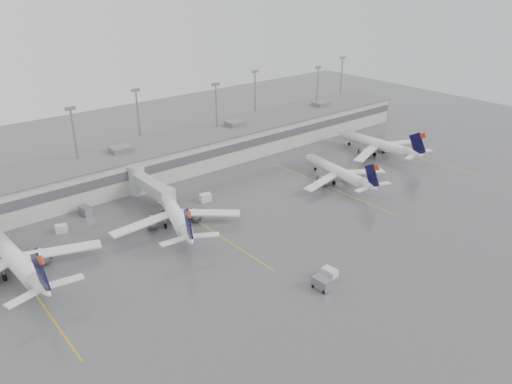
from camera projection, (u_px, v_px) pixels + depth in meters
ground at (357, 248)px, 95.62m from camera, size 260.00×260.00×0.00m
terminal at (191, 150)px, 134.73m from camera, size 152.00×17.00×9.45m
light_masts at (178, 117)px, 135.57m from camera, size 142.40×8.00×20.60m
jet_bridge_right at (145, 184)px, 114.36m from camera, size 4.00×17.20×7.00m
stand_markings at (274, 206)px, 112.52m from camera, size 105.25×40.00×0.01m
jet_far_left at (14, 258)px, 86.20m from camera, size 29.20×32.80×10.61m
jet_mid_left at (174, 212)px, 102.92m from camera, size 25.92×29.52×9.87m
jet_mid_right at (339, 172)px, 123.74m from camera, size 24.55×27.70×9.00m
jet_far_right at (378, 144)px, 142.62m from camera, size 27.13×30.40×9.84m
baggage_tug at (330, 275)px, 85.93m from camera, size 2.20×3.20×1.97m
baggage_cart at (322, 283)px, 83.11m from camera, size 2.05×3.30×2.04m
gse_uld_a at (61, 229)px, 101.11m from camera, size 2.65×2.23×1.60m
gse_uld_b at (206, 198)px, 114.52m from camera, size 2.83×2.18×1.80m
gse_uld_c at (316, 161)px, 136.27m from camera, size 2.44×1.72×1.65m
gse_loader at (86, 211)px, 108.28m from camera, size 2.31×3.30×1.92m
cone_a at (7, 267)px, 88.86m from camera, size 0.41×0.41×0.66m
cone_b at (181, 217)px, 106.70m from camera, size 0.42×0.42×0.67m
cone_c at (264, 176)px, 127.77m from camera, size 0.40×0.40×0.63m
cone_d at (366, 150)px, 146.09m from camera, size 0.41×0.41×0.65m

